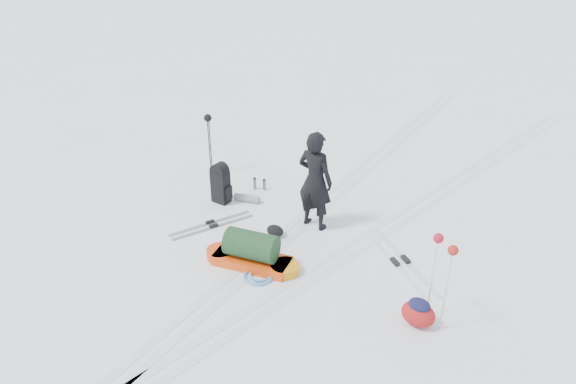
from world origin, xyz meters
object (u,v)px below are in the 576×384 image
at_px(skier, 315,181).
at_px(ski_poles_black, 208,125).
at_px(pulk_sled, 252,253).
at_px(expedition_rucksack, 224,184).

bearing_deg(skier, ski_poles_black, -10.68).
bearing_deg(pulk_sled, expedition_rucksack, 128.75).
relative_size(pulk_sled, ski_poles_black, 1.27).
bearing_deg(ski_poles_black, skier, 2.45).
relative_size(skier, pulk_sled, 1.09).
xyz_separation_m(pulk_sled, ski_poles_black, (-2.87, 2.08, 0.85)).
bearing_deg(expedition_rucksack, skier, 6.89).
distance_m(pulk_sled, expedition_rucksack, 2.20).
height_order(expedition_rucksack, ski_poles_black, ski_poles_black).
xyz_separation_m(skier, pulk_sled, (-0.13, -1.61, -0.69)).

